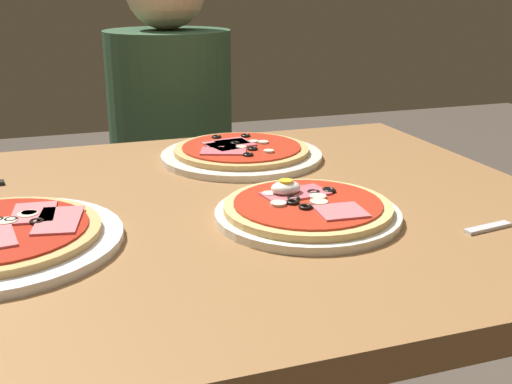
{
  "coord_description": "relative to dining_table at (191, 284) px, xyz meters",
  "views": [
    {
      "loc": [
        -0.19,
        -0.86,
        1.09
      ],
      "look_at": [
        0.09,
        -0.05,
        0.81
      ],
      "focal_mm": 44.31,
      "sensor_mm": 36.0,
      "label": 1
    }
  ],
  "objects": [
    {
      "name": "fork",
      "position": [
        0.39,
        -0.21,
        0.13
      ],
      "size": [
        0.16,
        0.04,
        0.0
      ],
      "color": "silver",
      "rests_on": "dining_table"
    },
    {
      "name": "diner_person",
      "position": [
        0.12,
        0.75,
        -0.09
      ],
      "size": [
        0.32,
        0.32,
        1.18
      ],
      "rotation": [
        0.0,
        0.0,
        3.14
      ],
      "color": "black",
      "rests_on": "ground"
    },
    {
      "name": "dining_table",
      "position": [
        0.0,
        0.0,
        0.0
      ],
      "size": [
        1.12,
        0.86,
        0.78
      ],
      "color": "olive",
      "rests_on": "ground"
    },
    {
      "name": "pizza_foreground",
      "position": [
        0.15,
        -0.1,
        0.14
      ],
      "size": [
        0.26,
        0.26,
        0.05
      ],
      "color": "silver",
      "rests_on": "dining_table"
    },
    {
      "name": "pizza_across_right",
      "position": [
        0.16,
        0.23,
        0.14
      ],
      "size": [
        0.3,
        0.3,
        0.03
      ],
      "color": "silver",
      "rests_on": "dining_table"
    }
  ]
}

